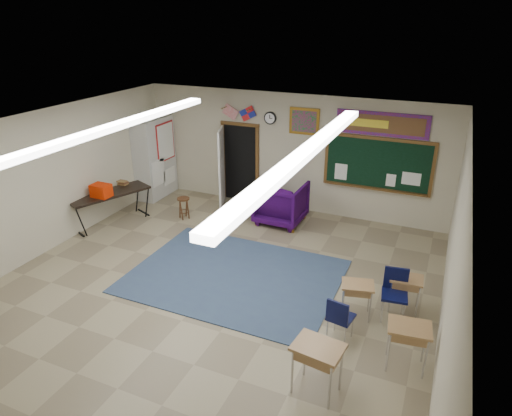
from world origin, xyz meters
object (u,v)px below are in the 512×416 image
at_px(wingback_armchair, 281,203).
at_px(folding_table, 111,207).
at_px(student_desk_front_left, 357,298).
at_px(student_desk_front_right, 405,292).
at_px(wooden_stool, 184,208).

height_order(wingback_armchair, folding_table, folding_table).
height_order(wingback_armchair, student_desk_front_left, wingback_armchair).
relative_size(wingback_armchair, folding_table, 0.55).
xyz_separation_m(wingback_armchair, folding_table, (-3.78, -1.74, -0.08)).
distance_m(wingback_armchair, student_desk_front_left, 3.97).
height_order(student_desk_front_left, student_desk_front_right, student_desk_front_right).
bearing_deg(student_desk_front_left, student_desk_front_right, 21.48).
height_order(student_desk_front_right, folding_table, folding_table).
distance_m(wingback_armchair, student_desk_front_right, 4.14).
bearing_deg(student_desk_front_right, folding_table, 169.48).
xyz_separation_m(wingback_armchair, student_desk_front_left, (2.52, -3.06, -0.16)).
xyz_separation_m(wingback_armchair, wooden_stool, (-2.31, -0.78, -0.23)).
bearing_deg(folding_table, wingback_armchair, 47.60).
distance_m(student_desk_front_left, folding_table, 6.44).
xyz_separation_m(student_desk_front_right, folding_table, (-7.03, 0.81, 0.08)).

